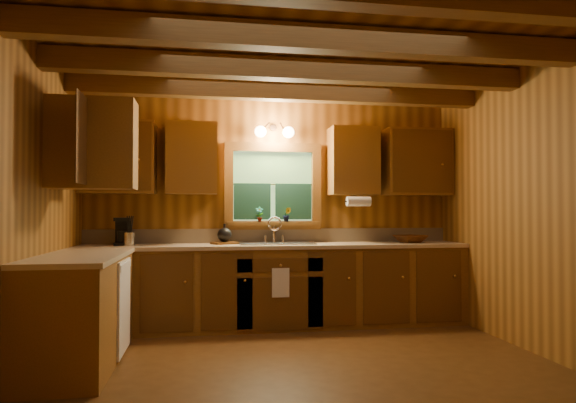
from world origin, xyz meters
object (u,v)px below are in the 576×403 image
(wicker_basket, at_px, (410,239))
(cutting_board, at_px, (225,243))
(sink, at_px, (276,248))
(coffee_maker, at_px, (123,231))

(wicker_basket, bearing_deg, cutting_board, 178.14)
(sink, bearing_deg, coffee_maker, 176.99)
(sink, relative_size, coffee_maker, 2.81)
(cutting_board, bearing_deg, coffee_maker, 153.47)
(wicker_basket, bearing_deg, sink, 179.48)
(sink, xyz_separation_m, coffee_maker, (-1.64, 0.09, 0.19))
(sink, xyz_separation_m, cutting_board, (-0.56, 0.05, 0.06))
(coffee_maker, bearing_deg, wicker_basket, -6.96)
(coffee_maker, xyz_separation_m, wicker_basket, (3.19, -0.10, -0.10))
(cutting_board, bearing_deg, sink, -30.41)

